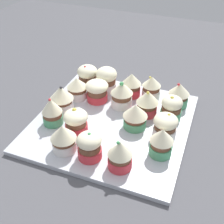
{
  "coord_description": "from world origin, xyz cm",
  "views": [
    {
      "loc": [
        56.65,
        21.88,
        50.01
      ],
      "look_at": [
        0.0,
        0.0,
        4.2
      ],
      "focal_mm": 46.75,
      "sensor_mm": 36.0,
      "label": 1
    }
  ],
  "objects_px": {
    "cupcake_3": "(52,111)",
    "cupcake_11": "(151,87)",
    "cupcake_17": "(165,125)",
    "cupcake_0": "(87,76)",
    "cupcake_7": "(63,138)",
    "cupcake_1": "(77,88)",
    "cupcake_6": "(76,121)",
    "cupcake_15": "(179,94)",
    "cupcake_4": "(106,79)",
    "cupcake_13": "(135,116)",
    "cupcake_9": "(121,94)",
    "cupcake_18": "(161,142)",
    "cupcake_16": "(171,108)",
    "cupcake_12": "(147,102)",
    "cupcake_2": "(62,97)",
    "baking_tray": "(112,123)",
    "cupcake_10": "(90,146)",
    "cupcake_14": "(120,154)",
    "cupcake_8": "(131,84)",
    "cupcake_5": "(97,90)"
  },
  "relations": [
    {
      "from": "cupcake_16",
      "to": "cupcake_7",
      "type": "bearing_deg",
      "value": -45.14
    },
    {
      "from": "cupcake_6",
      "to": "cupcake_0",
      "type": "bearing_deg",
      "value": -162.31
    },
    {
      "from": "cupcake_7",
      "to": "cupcake_15",
      "type": "bearing_deg",
      "value": 142.31
    },
    {
      "from": "cupcake_3",
      "to": "cupcake_17",
      "type": "xyz_separation_m",
      "value": [
        -0.06,
        0.28,
        -0.01
      ]
    },
    {
      "from": "cupcake_8",
      "to": "cupcake_13",
      "type": "bearing_deg",
      "value": 21.37
    },
    {
      "from": "cupcake_10",
      "to": "cupcake_15",
      "type": "height_order",
      "value": "cupcake_15"
    },
    {
      "from": "cupcake_2",
      "to": "cupcake_7",
      "type": "relative_size",
      "value": 1.05
    },
    {
      "from": "cupcake_12",
      "to": "cupcake_11",
      "type": "bearing_deg",
      "value": -172.68
    },
    {
      "from": "cupcake_3",
      "to": "cupcake_11",
      "type": "relative_size",
      "value": 1.09
    },
    {
      "from": "cupcake_18",
      "to": "cupcake_16",
      "type": "bearing_deg",
      "value": -177.4
    },
    {
      "from": "cupcake_8",
      "to": "cupcake_13",
      "type": "height_order",
      "value": "cupcake_8"
    },
    {
      "from": "cupcake_6",
      "to": "cupcake_9",
      "type": "xyz_separation_m",
      "value": [
        -0.15,
        0.07,
        0.0
      ]
    },
    {
      "from": "baking_tray",
      "to": "cupcake_10",
      "type": "bearing_deg",
      "value": 0.67
    },
    {
      "from": "cupcake_6",
      "to": "cupcake_17",
      "type": "height_order",
      "value": "cupcake_6"
    },
    {
      "from": "cupcake_15",
      "to": "cupcake_4",
      "type": "bearing_deg",
      "value": -89.97
    },
    {
      "from": "cupcake_9",
      "to": "cupcake_17",
      "type": "distance_m",
      "value": 0.17
    },
    {
      "from": "cupcake_7",
      "to": "cupcake_1",
      "type": "bearing_deg",
      "value": -161.56
    },
    {
      "from": "cupcake_9",
      "to": "cupcake_14",
      "type": "distance_m",
      "value": 0.23
    },
    {
      "from": "cupcake_1",
      "to": "cupcake_6",
      "type": "height_order",
      "value": "cupcake_6"
    },
    {
      "from": "cupcake_1",
      "to": "cupcake_15",
      "type": "height_order",
      "value": "cupcake_15"
    },
    {
      "from": "cupcake_7",
      "to": "cupcake_9",
      "type": "bearing_deg",
      "value": 163.51
    },
    {
      "from": "cupcake_4",
      "to": "cupcake_7",
      "type": "height_order",
      "value": "cupcake_4"
    },
    {
      "from": "baking_tray",
      "to": "cupcake_12",
      "type": "xyz_separation_m",
      "value": [
        -0.06,
        0.08,
        0.05
      ]
    },
    {
      "from": "cupcake_3",
      "to": "cupcake_4",
      "type": "relative_size",
      "value": 1.02
    },
    {
      "from": "cupcake_7",
      "to": "cupcake_17",
      "type": "distance_m",
      "value": 0.25
    },
    {
      "from": "cupcake_7",
      "to": "cupcake_3",
      "type": "bearing_deg",
      "value": -135.8
    },
    {
      "from": "cupcake_3",
      "to": "cupcake_15",
      "type": "bearing_deg",
      "value": 124.4
    },
    {
      "from": "cupcake_17",
      "to": "cupcake_0",
      "type": "bearing_deg",
      "value": -117.48
    },
    {
      "from": "cupcake_1",
      "to": "cupcake_7",
      "type": "xyz_separation_m",
      "value": [
        0.21,
        0.07,
        0.0
      ]
    },
    {
      "from": "cupcake_0",
      "to": "cupcake_14",
      "type": "bearing_deg",
      "value": 36.46
    },
    {
      "from": "cupcake_3",
      "to": "cupcake_7",
      "type": "bearing_deg",
      "value": 44.2
    },
    {
      "from": "cupcake_6",
      "to": "cupcake_14",
      "type": "distance_m",
      "value": 0.16
    },
    {
      "from": "cupcake_8",
      "to": "cupcake_13",
      "type": "relative_size",
      "value": 1.06
    },
    {
      "from": "cupcake_12",
      "to": "cupcake_14",
      "type": "height_order",
      "value": "same"
    },
    {
      "from": "cupcake_6",
      "to": "cupcake_10",
      "type": "bearing_deg",
      "value": 45.98
    },
    {
      "from": "cupcake_2",
      "to": "cupcake_11",
      "type": "height_order",
      "value": "cupcake_2"
    },
    {
      "from": "cupcake_5",
      "to": "cupcake_17",
      "type": "distance_m",
      "value": 0.23
    },
    {
      "from": "cupcake_1",
      "to": "cupcake_3",
      "type": "distance_m",
      "value": 0.13
    },
    {
      "from": "cupcake_12",
      "to": "cupcake_2",
      "type": "bearing_deg",
      "value": -75.24
    },
    {
      "from": "cupcake_2",
      "to": "cupcake_15",
      "type": "distance_m",
      "value": 0.32
    },
    {
      "from": "cupcake_4",
      "to": "cupcake_8",
      "type": "relative_size",
      "value": 1.06
    },
    {
      "from": "cupcake_12",
      "to": "cupcake_16",
      "type": "height_order",
      "value": "cupcake_12"
    },
    {
      "from": "cupcake_0",
      "to": "cupcake_10",
      "type": "bearing_deg",
      "value": 26.04
    },
    {
      "from": "cupcake_1",
      "to": "cupcake_8",
      "type": "relative_size",
      "value": 0.89
    },
    {
      "from": "cupcake_1",
      "to": "cupcake_13",
      "type": "distance_m",
      "value": 0.21
    },
    {
      "from": "cupcake_0",
      "to": "cupcake_18",
      "type": "relative_size",
      "value": 0.98
    },
    {
      "from": "cupcake_1",
      "to": "cupcake_2",
      "type": "distance_m",
      "value": 0.07
    },
    {
      "from": "cupcake_5",
      "to": "cupcake_15",
      "type": "height_order",
      "value": "cupcake_15"
    },
    {
      "from": "cupcake_13",
      "to": "cupcake_17",
      "type": "xyz_separation_m",
      "value": [
        0.0,
        0.08,
        -0.0
      ]
    },
    {
      "from": "cupcake_12",
      "to": "cupcake_13",
      "type": "bearing_deg",
      "value": -12.1
    }
  ]
}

